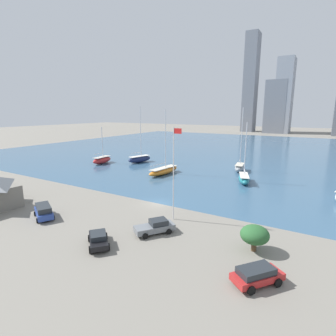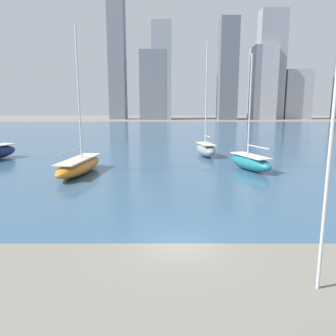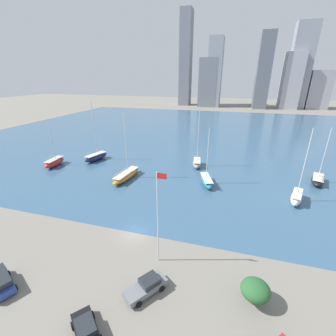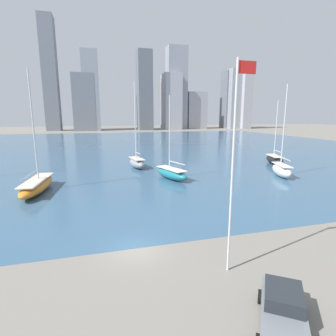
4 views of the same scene
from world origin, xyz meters
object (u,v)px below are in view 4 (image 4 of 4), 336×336
flag_pole (233,164)px  sailboat_black (275,159)px  sailboat_gray (137,162)px  sailboat_orange (37,185)px  sailboat_teal (171,173)px  parked_pickup_gray (283,311)px  sailboat_white (282,170)px

flag_pole → sailboat_black: flag_pole is taller
flag_pole → sailboat_black: (27.79, 32.18, -6.02)m
sailboat_gray → sailboat_orange: (-15.00, -12.55, -0.16)m
sailboat_black → sailboat_teal: (-24.46, -7.45, 0.02)m
sailboat_teal → parked_pickup_gray: size_ratio=2.49×
sailboat_black → sailboat_orange: (-43.32, -9.65, -0.01)m
sailboat_white → flag_pole: bearing=-116.6°
sailboat_black → sailboat_white: size_ratio=0.88×
parked_pickup_gray → sailboat_black: bearing=89.3°
sailboat_black → parked_pickup_gray: size_ratio=2.49×
sailboat_black → flag_pole: bearing=-113.2°
sailboat_gray → sailboat_teal: size_ratio=1.24×
sailboat_gray → parked_pickup_gray: sailboat_gray is taller
sailboat_gray → parked_pickup_gray: 39.99m
parked_pickup_gray → sailboat_white: bearing=87.7°
flag_pole → sailboat_gray: 35.57m
sailboat_orange → parked_pickup_gray: bearing=-53.7°
sailboat_gray → sailboat_orange: bearing=-148.7°
sailboat_teal → sailboat_orange: sailboat_orange is taller
sailboat_orange → sailboat_white: size_ratio=1.06×
sailboat_black → parked_pickup_gray: 46.24m
flag_pole → parked_pickup_gray: size_ratio=2.51×
flag_pole → sailboat_white: size_ratio=0.89×
flag_pole → sailboat_orange: (-15.53, 22.53, -6.03)m
sailboat_teal → parked_pickup_gray: bearing=-114.6°
sailboat_teal → sailboat_orange: bearing=168.2°
sailboat_gray → sailboat_teal: sailboat_gray is taller
sailboat_gray → sailboat_orange: size_ratio=1.03×
parked_pickup_gray → sailboat_teal: bearing=119.9°
sailboat_gray → sailboat_black: 28.47m
flag_pole → sailboat_black: bearing=49.2°
parked_pickup_gray → flag_pole: bearing=127.8°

